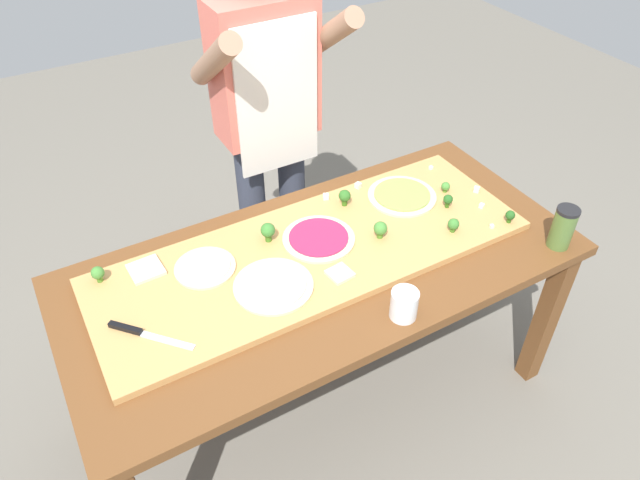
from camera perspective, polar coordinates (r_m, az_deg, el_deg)
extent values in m
plane|color=#6B665B|center=(2.61, 0.29, -14.54)|extent=(8.00, 8.00, 0.00)
cube|color=brown|center=(2.56, 21.09, -7.03)|extent=(0.07, 0.07, 0.72)
cube|color=brown|center=(2.43, -21.89, -10.63)|extent=(0.07, 0.07, 0.72)
cube|color=brown|center=(2.90, 11.12, 1.77)|extent=(0.07, 0.07, 0.72)
cube|color=brown|center=(2.05, 0.36, -2.54)|extent=(1.79, 0.84, 0.04)
cube|color=tan|center=(2.05, -0.71, -1.21)|extent=(1.54, 0.54, 0.03)
cube|color=#B7BABF|center=(1.81, -14.55, -9.44)|extent=(0.13, 0.14, 0.00)
cube|color=black|center=(1.87, -18.36, -8.11)|extent=(0.09, 0.09, 0.02)
cylinder|color=beige|center=(2.08, -0.13, 0.12)|extent=(0.26, 0.26, 0.01)
cylinder|color=#9E234C|center=(2.08, -0.13, 0.29)|extent=(0.21, 0.21, 0.01)
cylinder|color=beige|center=(2.30, 7.96, 4.24)|extent=(0.27, 0.27, 0.01)
cylinder|color=#899E4C|center=(2.30, 7.97, 4.40)|extent=(0.22, 0.22, 0.01)
cylinder|color=beige|center=(1.91, -4.54, -4.46)|extent=(0.26, 0.26, 0.01)
cylinder|color=beige|center=(1.91, -4.55, -4.29)|extent=(0.21, 0.21, 0.01)
cylinder|color=beige|center=(2.01, -11.09, -2.66)|extent=(0.21, 0.21, 0.01)
cylinder|color=silver|center=(2.00, -11.11, -2.49)|extent=(0.17, 0.17, 0.01)
cube|color=beige|center=(1.95, 1.84, -3.32)|extent=(0.08, 0.08, 0.01)
cube|color=beige|center=(2.05, -16.54, -2.76)|extent=(0.11, 0.11, 0.01)
cylinder|color=#2C5915|center=(2.26, 17.87, 1.86)|extent=(0.02, 0.02, 0.02)
sphere|color=#23561E|center=(2.25, 17.98, 2.31)|extent=(0.04, 0.04, 0.04)
cylinder|color=#366618|center=(2.24, 2.39, 3.70)|extent=(0.02, 0.02, 0.03)
sphere|color=#2D6623|center=(2.22, 2.41, 4.32)|extent=(0.05, 0.05, 0.05)
cylinder|color=#3F7220|center=(2.08, -5.03, 0.27)|extent=(0.02, 0.02, 0.03)
sphere|color=#38752D|center=(2.06, -5.08, 0.97)|extent=(0.05, 0.05, 0.05)
cylinder|color=#487A23|center=(2.05, -20.60, -3.52)|extent=(0.02, 0.02, 0.02)
sphere|color=#427F33|center=(2.04, -20.77, -3.00)|extent=(0.04, 0.04, 0.04)
cylinder|color=#3F7220|center=(2.17, 12.74, 1.03)|extent=(0.02, 0.02, 0.02)
sphere|color=#38752D|center=(2.15, 12.83, 1.53)|extent=(0.04, 0.04, 0.04)
cylinder|color=#2C5915|center=(2.28, 12.24, 3.39)|extent=(0.02, 0.02, 0.02)
sphere|color=#23561E|center=(2.27, 12.32, 3.88)|extent=(0.04, 0.04, 0.04)
cylinder|color=#487A23|center=(2.36, 12.03, 4.74)|extent=(0.02, 0.02, 0.01)
sphere|color=#427F33|center=(2.35, 12.09, 5.12)|extent=(0.03, 0.03, 0.03)
cylinder|color=#487A23|center=(2.10, 5.83, 0.53)|extent=(0.02, 0.02, 0.02)
sphere|color=#427F33|center=(2.08, 5.88, 1.15)|extent=(0.05, 0.05, 0.05)
cube|color=silver|center=(2.39, 14.95, 4.77)|extent=(0.03, 0.03, 0.02)
cube|color=white|center=(2.27, 0.57, 4.24)|extent=(0.03, 0.03, 0.02)
cube|color=silver|center=(2.22, 16.33, 1.29)|extent=(0.02, 0.02, 0.01)
cube|color=silver|center=(2.34, 3.71, 5.31)|extent=(0.03, 0.03, 0.02)
cube|color=white|center=(2.31, 15.41, 3.23)|extent=(0.02, 0.02, 0.02)
cube|color=white|center=(2.49, 10.72, 6.92)|extent=(0.01, 0.01, 0.01)
cylinder|color=white|center=(1.84, 8.16, -6.20)|extent=(0.09, 0.09, 0.10)
cylinder|color=white|center=(1.86, 8.10, -6.63)|extent=(0.08, 0.08, 0.05)
cylinder|color=#517033|center=(2.22, 22.47, 1.01)|extent=(0.08, 0.08, 0.15)
cylinder|color=black|center=(2.18, 22.99, 2.64)|extent=(0.08, 0.08, 0.01)
cylinder|color=#333847|center=(2.71, -6.40, 1.62)|extent=(0.12, 0.12, 0.90)
cylinder|color=#333847|center=(2.78, -2.66, 2.91)|extent=(0.12, 0.12, 0.90)
cube|color=#DB6B5B|center=(2.37, -5.44, 16.21)|extent=(0.40, 0.20, 0.55)
cube|color=silver|center=(2.31, -4.13, 13.43)|extent=(0.34, 0.01, 0.60)
cylinder|color=#997056|center=(2.15, -10.20, 16.79)|extent=(0.08, 0.39, 0.31)
cylinder|color=#997056|center=(2.34, 0.88, 19.27)|extent=(0.08, 0.39, 0.31)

